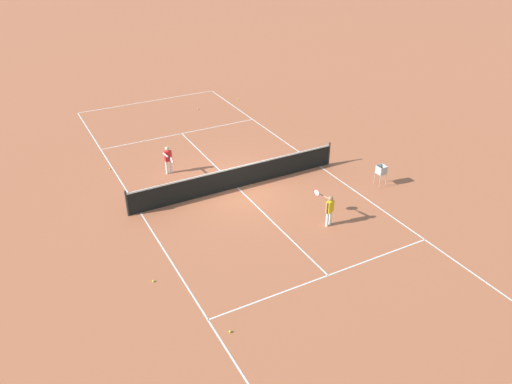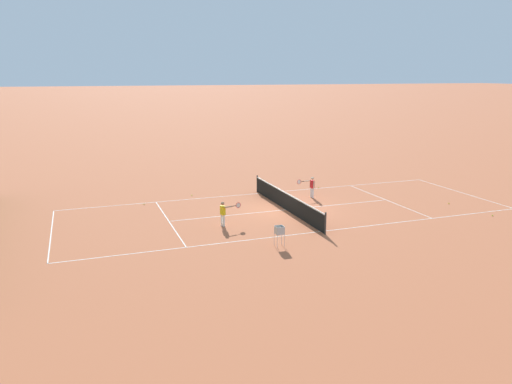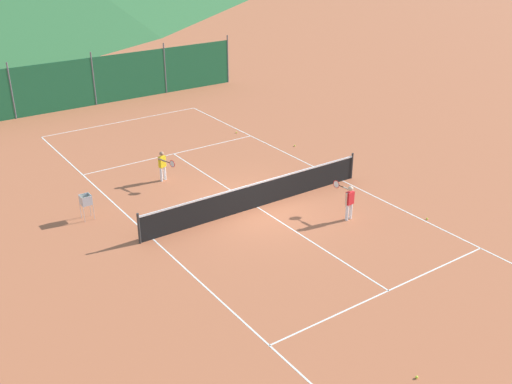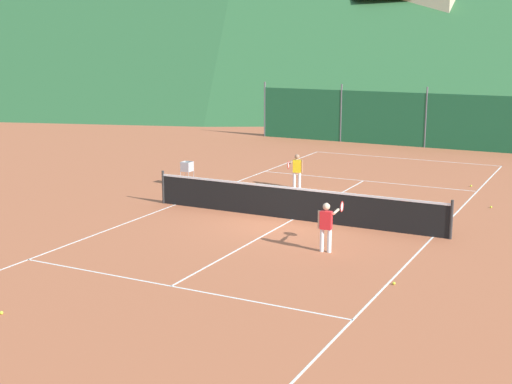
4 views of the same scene
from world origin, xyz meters
TOP-DOWN VIEW (x-y plane):
  - ground_plane at (0.00, 0.00)m, footprint 600.00×600.00m
  - court_line_markings at (0.00, 0.00)m, footprint 8.25×23.85m
  - tennis_net at (0.00, 0.00)m, footprint 9.18×0.08m
  - windscreen_fence_far at (-0.00, 15.50)m, footprint 17.28×0.08m
  - player_near_service at (-1.67, 4.01)m, footprint 0.40×1.05m
  - player_far_service at (2.04, -2.52)m, footprint 0.42×1.05m
  - tennis_ball_service_box at (3.76, 7.12)m, footprint 0.07×0.07m
  - tennis_ball_far_corner at (4.93, 4.10)m, footprint 0.07×0.07m
  - tennis_ball_alley_right at (4.23, -4.13)m, footprint 0.07×0.07m
  - tennis_ball_by_net_right at (-2.03, -9.21)m, footprint 0.07×0.07m
  - ball_hopper at (-5.30, 2.59)m, footprint 0.36×0.36m
  - alpine_chalet at (-9.62, 40.44)m, footprint 13.00×10.00m

SIDE VIEW (x-z plane):
  - ground_plane at x=0.00m, z-range 0.00..0.00m
  - court_line_markings at x=0.00m, z-range 0.00..0.01m
  - tennis_ball_service_box at x=3.76m, z-range 0.00..0.07m
  - tennis_ball_far_corner at x=4.93m, z-range 0.00..0.07m
  - tennis_ball_alley_right at x=4.23m, z-range 0.00..0.07m
  - tennis_ball_by_net_right at x=-2.03m, z-range 0.00..0.07m
  - tennis_net at x=0.00m, z-range -0.03..1.03m
  - ball_hopper at x=-5.30m, z-range 0.22..1.11m
  - player_near_service at x=-1.67m, z-range 0.10..1.32m
  - player_far_service at x=2.04m, z-range 0.10..1.36m
  - windscreen_fence_far at x=0.00m, z-range -0.14..2.76m
  - alpine_chalet at x=-9.62m, z-range 0.22..11.42m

